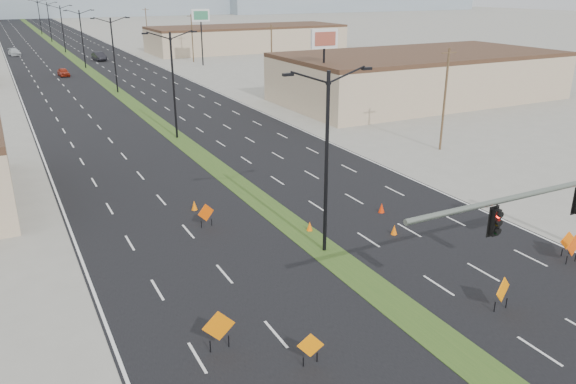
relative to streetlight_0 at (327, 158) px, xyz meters
name	(u,v)px	position (x,y,z in m)	size (l,w,h in m)	color
ground	(485,374)	(0.00, -12.00, -5.42)	(600.00, 600.00, 0.00)	gray
road_surface	(82,65)	(0.00, 88.00, -5.42)	(25.00, 400.00, 0.02)	black
median_strip	(82,65)	(0.00, 88.00, -5.42)	(2.00, 400.00, 0.04)	#2A4B1A
building_se_near	(419,78)	(34.00, 33.00, -2.67)	(36.00, 18.00, 5.50)	tan
building_se_far	(247,39)	(38.00, 98.00, -2.92)	(44.00, 16.00, 5.00)	tan
streetlight_0	(327,158)	(0.00, 0.00, 0.00)	(5.15, 0.24, 10.02)	black
streetlight_1	(173,82)	(0.00, 28.00, 0.00)	(5.15, 0.24, 10.02)	black
streetlight_2	(114,53)	(0.00, 56.00, 0.00)	(5.15, 0.24, 10.02)	black
streetlight_3	(82,37)	(0.00, 84.00, 0.00)	(5.15, 0.24, 10.02)	black
streetlight_4	(62,27)	(0.00, 112.00, 0.00)	(5.15, 0.24, 10.02)	black
streetlight_5	(49,21)	(0.00, 140.00, 0.00)	(5.15, 0.24, 10.02)	black
streetlight_6	(39,16)	(0.00, 168.00, 0.00)	(5.15, 0.24, 10.02)	black
utility_pole_0	(445,98)	(20.00, 13.00, -0.74)	(1.60, 0.20, 9.00)	#4C3823
utility_pole_1	(272,57)	(20.00, 48.00, -0.74)	(1.60, 0.20, 9.00)	#4C3823
utility_pole_2	(192,37)	(20.00, 83.00, -0.74)	(1.60, 0.20, 9.00)	#4C3823
utility_pole_3	(147,26)	(20.00, 118.00, -0.74)	(1.60, 0.20, 9.00)	#4C3823
car_left	(63,72)	(-4.77, 75.40, -4.77)	(1.54, 3.83, 1.30)	maroon
car_mid	(99,56)	(4.13, 93.97, -4.59)	(1.75, 5.01, 1.65)	black
car_far	(14,52)	(-10.37, 111.19, -4.71)	(1.98, 4.88, 1.42)	#B5BBBF
construction_sign_0	(219,327)	(-8.50, -5.89, -4.34)	(1.36, 0.19, 1.82)	orange
construction_sign_1	(310,347)	(-5.68, -8.41, -4.60)	(1.00, 0.43, 1.41)	orange
construction_sign_2	(206,213)	(-4.75, 6.20, -4.53)	(1.12, 0.33, 1.52)	#DD4A04
construction_sign_3	(503,291)	(3.99, -9.00, -4.42)	(1.23, 0.43, 1.70)	orange
construction_sign_4	(573,247)	(10.95, -7.38, -4.44)	(1.24, 0.21, 1.66)	#DC4404
construction_sign_5	(568,241)	(11.50, -6.63, -4.58)	(1.08, 0.15, 1.44)	#E86204
cone_0	(310,226)	(0.58, 2.70, -5.10)	(0.38, 0.38, 0.63)	#FA6605
cone_1	(394,230)	(4.81, -0.05, -5.11)	(0.37, 0.37, 0.62)	#FF6905
cone_2	(382,208)	(6.22, 3.11, -5.09)	(0.40, 0.40, 0.66)	red
cone_3	(194,205)	(-4.52, 9.18, -5.08)	(0.40, 0.40, 0.67)	orange
pole_sign_east_near	(324,45)	(17.61, 29.79, 2.44)	(3.15, 0.58, 9.62)	black
pole_sign_east_far	(201,19)	(20.11, 77.79, 2.80)	(3.29, 0.75, 10.03)	black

